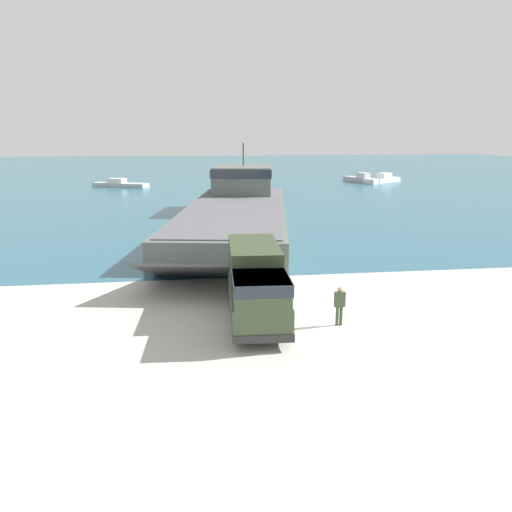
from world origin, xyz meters
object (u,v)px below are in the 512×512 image
object	(u,v)px
moored_boat_c	(383,179)
moored_boat_a	(120,184)
military_truck	(256,283)
moored_boat_b	(361,179)
landing_craft	(238,205)
soldier_on_ramp	(340,303)

from	to	relation	value
moored_boat_c	moored_boat_a	bearing A→B (deg)	55.91
moored_boat_c	military_truck	bearing A→B (deg)	117.58
moored_boat_a	moored_boat_c	world-z (taller)	moored_boat_c
moored_boat_b	moored_boat_c	bearing A→B (deg)	-33.58
landing_craft	moored_boat_c	size ratio (longest dim) A/B	4.45
moored_boat_b	soldier_on_ramp	bearing A→B (deg)	-128.34
moored_boat_c	moored_boat_b	bearing A→B (deg)	38.37
military_truck	moored_boat_b	bearing A→B (deg)	160.07
soldier_on_ramp	moored_boat_c	distance (m)	69.83
moored_boat_b	moored_boat_a	bearing A→B (deg)	165.50
moored_boat_b	moored_boat_c	size ratio (longest dim) A/B	1.00
moored_boat_a	moored_boat_c	distance (m)	44.47
military_truck	soldier_on_ramp	distance (m)	3.76
landing_craft	military_truck	bearing A→B (deg)	-83.97
landing_craft	soldier_on_ramp	world-z (taller)	landing_craft
moored_boat_a	moored_boat_b	world-z (taller)	moored_boat_b
landing_craft	military_truck	xyz separation A→B (m)	(-1.69, -24.94, -0.07)
soldier_on_ramp	moored_boat_c	size ratio (longest dim) A/B	0.21
landing_craft	moored_boat_b	distance (m)	46.55
soldier_on_ramp	military_truck	bearing A→B (deg)	-119.37
soldier_on_ramp	moored_boat_b	world-z (taller)	soldier_on_ramp
moored_boat_b	moored_boat_c	xyz separation A→B (m)	(3.53, -0.96, -0.02)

